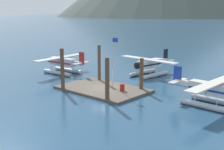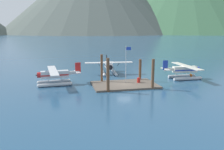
{
  "view_description": "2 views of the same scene",
  "coord_description": "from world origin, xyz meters",
  "px_view_note": "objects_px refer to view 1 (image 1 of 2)",
  "views": [
    {
      "loc": [
        25.74,
        -27.37,
        10.08
      ],
      "look_at": [
        0.5,
        1.25,
        1.86
      ],
      "focal_mm": 48.55,
      "sensor_mm": 36.0,
      "label": 1
    },
    {
      "loc": [
        -11.03,
        -38.54,
        9.82
      ],
      "look_at": [
        -1.97,
        1.34,
        1.73
      ],
      "focal_mm": 37.46,
      "sensor_mm": 36.0,
      "label": 2
    }
  ],
  "objects_px": {
    "flagpole": "(113,56)",
    "seaplane_cream_stbd_fwd": "(212,92)",
    "fuel_drum": "(122,87)",
    "seaplane_silver_port_fwd": "(62,64)",
    "seaplane_white_bow_centre": "(149,66)"
  },
  "relations": [
    {
      "from": "flagpole",
      "to": "seaplane_cream_stbd_fwd",
      "type": "bearing_deg",
      "value": 6.98
    },
    {
      "from": "flagpole",
      "to": "seaplane_cream_stbd_fwd",
      "type": "relative_size",
      "value": 0.63
    },
    {
      "from": "fuel_drum",
      "to": "seaplane_silver_port_fwd",
      "type": "bearing_deg",
      "value": 169.42
    },
    {
      "from": "seaplane_white_bow_centre",
      "to": "flagpole",
      "type": "bearing_deg",
      "value": -83.15
    },
    {
      "from": "fuel_drum",
      "to": "seaplane_cream_stbd_fwd",
      "type": "bearing_deg",
      "value": 12.11
    },
    {
      "from": "fuel_drum",
      "to": "seaplane_white_bow_centre",
      "type": "bearing_deg",
      "value": 107.33
    },
    {
      "from": "seaplane_silver_port_fwd",
      "to": "seaplane_cream_stbd_fwd",
      "type": "height_order",
      "value": "same"
    },
    {
      "from": "flagpole",
      "to": "fuel_drum",
      "type": "bearing_deg",
      "value": -18.47
    },
    {
      "from": "flagpole",
      "to": "seaplane_white_bow_centre",
      "type": "height_order",
      "value": "flagpole"
    },
    {
      "from": "flagpole",
      "to": "seaplane_silver_port_fwd",
      "type": "height_order",
      "value": "flagpole"
    },
    {
      "from": "flagpole",
      "to": "fuel_drum",
      "type": "height_order",
      "value": "flagpole"
    },
    {
      "from": "fuel_drum",
      "to": "seaplane_white_bow_centre",
      "type": "distance_m",
      "value": 11.07
    },
    {
      "from": "seaplane_white_bow_centre",
      "to": "seaplane_cream_stbd_fwd",
      "type": "xyz_separation_m",
      "value": [
        13.71,
        -8.3,
        0.0
      ]
    },
    {
      "from": "seaplane_white_bow_centre",
      "to": "seaplane_cream_stbd_fwd",
      "type": "distance_m",
      "value": 16.03
    },
    {
      "from": "seaplane_silver_port_fwd",
      "to": "fuel_drum",
      "type": "bearing_deg",
      "value": -10.58
    }
  ]
}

